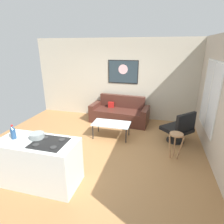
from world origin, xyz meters
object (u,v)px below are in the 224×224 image
(couch, at_px, (120,114))
(mixing_bowl, at_px, (37,136))
(bar_stool, at_px, (176,139))
(soda_bottle, at_px, (13,132))
(coffee_table, at_px, (111,124))
(wall_painting, at_px, (123,72))
(armchair, at_px, (179,128))

(couch, height_order, mixing_bowl, mixing_bowl)
(couch, relative_size, bar_stool, 3.24)
(couch, distance_m, soda_bottle, 3.71)
(mixing_bowl, bearing_deg, coffee_table, 67.64)
(coffee_table, distance_m, wall_painting, 2.13)
(soda_bottle, bearing_deg, couch, 69.68)
(couch, bearing_deg, armchair, -29.14)
(coffee_table, bearing_deg, soda_bottle, -120.20)
(bar_stool, relative_size, mixing_bowl, 2.45)
(armchair, distance_m, mixing_bowl, 3.58)
(armchair, bearing_deg, wall_painting, 140.72)
(armchair, distance_m, wall_painting, 2.74)
(wall_painting, bearing_deg, coffee_table, -89.26)
(coffee_table, relative_size, soda_bottle, 3.93)
(couch, xyz_separation_m, mixing_bowl, (-0.84, -3.30, 0.65))
(couch, bearing_deg, mixing_bowl, -104.31)
(armchair, relative_size, soda_bottle, 3.46)
(soda_bottle, bearing_deg, coffee_table, 59.80)
(armchair, height_order, wall_painting, wall_painting)
(soda_bottle, bearing_deg, bar_stool, 27.31)
(bar_stool, height_order, soda_bottle, soda_bottle)
(couch, height_order, soda_bottle, soda_bottle)
(couch, distance_m, armchair, 2.16)
(coffee_table, distance_m, soda_bottle, 2.62)
(bar_stool, distance_m, soda_bottle, 3.42)
(couch, height_order, bar_stool, couch)
(coffee_table, bearing_deg, bar_stool, -20.80)
(armchair, height_order, soda_bottle, soda_bottle)
(couch, xyz_separation_m, coffee_table, (0.02, -1.21, 0.10))
(bar_stool, bearing_deg, coffee_table, 159.20)
(bar_stool, height_order, wall_painting, wall_painting)
(couch, height_order, coffee_table, couch)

